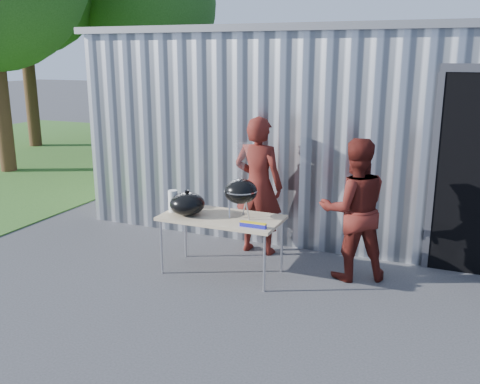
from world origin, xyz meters
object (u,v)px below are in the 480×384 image
at_px(kettle_grill, 241,184).
at_px(person_cook, 258,186).
at_px(folding_table, 222,219).
at_px(person_bystander, 354,210).

relative_size(kettle_grill, person_cook, 0.49).
xyz_separation_m(folding_table, person_cook, (0.15, 0.89, 0.24)).
relative_size(kettle_grill, person_bystander, 0.53).
distance_m(folding_table, kettle_grill, 0.52).
relative_size(folding_table, kettle_grill, 1.61).
bearing_deg(folding_table, person_cook, 80.50).
bearing_deg(kettle_grill, person_bystander, 19.00).
height_order(kettle_grill, person_bystander, person_bystander).
distance_m(folding_table, person_cook, 0.93).
bearing_deg(person_cook, kettle_grill, 98.56).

